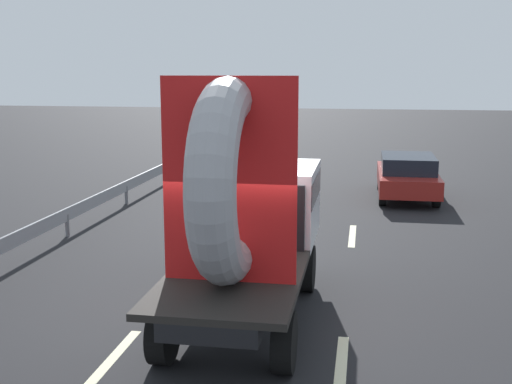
# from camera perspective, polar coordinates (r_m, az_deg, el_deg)

# --- Properties ---
(ground_plane) EXTENTS (120.00, 120.00, 0.00)m
(ground_plane) POSITION_cam_1_polar(r_m,az_deg,el_deg) (10.48, -2.21, -11.87)
(ground_plane) COLOR black
(flatbed_truck) EXTENTS (2.02, 5.36, 3.97)m
(flatbed_truck) POSITION_cam_1_polar(r_m,az_deg,el_deg) (10.43, -0.67, -1.50)
(flatbed_truck) COLOR black
(flatbed_truck) RESTS_ON ground_plane
(distant_sedan) EXTENTS (1.82, 4.24, 1.38)m
(distant_sedan) POSITION_cam_1_polar(r_m,az_deg,el_deg) (21.03, 13.33, 1.48)
(distant_sedan) COLOR black
(distant_sedan) RESTS_ON ground_plane
(guardrail) EXTENTS (0.10, 16.00, 0.71)m
(guardrail) POSITION_cam_1_polar(r_m,az_deg,el_deg) (18.17, -13.77, -0.65)
(guardrail) COLOR gray
(guardrail) RESTS_ON ground_plane
(lane_dash_left_near) EXTENTS (0.16, 2.43, 0.01)m
(lane_dash_left_near) POSITION_cam_1_polar(r_m,az_deg,el_deg) (9.43, -13.22, -14.83)
(lane_dash_left_near) COLOR beige
(lane_dash_left_near) RESTS_ON ground_plane
(lane_dash_left_far) EXTENTS (0.16, 2.88, 0.01)m
(lane_dash_left_far) POSITION_cam_1_polar(r_m,az_deg,el_deg) (16.61, -2.60, -3.27)
(lane_dash_left_far) COLOR beige
(lane_dash_left_far) RESTS_ON ground_plane
(lane_dash_right_near) EXTENTS (0.16, 2.47, 0.01)m
(lane_dash_right_near) POSITION_cam_1_polar(r_m,az_deg,el_deg) (9.05, 7.54, -15.77)
(lane_dash_right_near) COLOR beige
(lane_dash_right_near) RESTS_ON ground_plane
(lane_dash_right_far) EXTENTS (0.16, 2.18, 0.01)m
(lane_dash_right_far) POSITION_cam_1_polar(r_m,az_deg,el_deg) (16.07, 8.58, -3.87)
(lane_dash_right_far) COLOR beige
(lane_dash_right_far) RESTS_ON ground_plane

